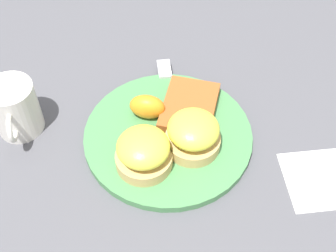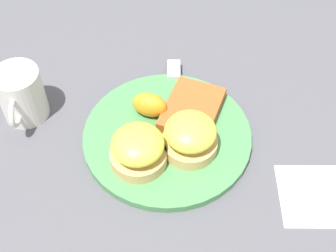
# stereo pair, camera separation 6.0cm
# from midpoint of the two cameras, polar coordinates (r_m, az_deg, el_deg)

# --- Properties ---
(ground_plane) EXTENTS (1.10, 1.10, 0.00)m
(ground_plane) POSITION_cam_midpoint_polar(r_m,az_deg,el_deg) (0.78, 2.19, -1.68)
(ground_plane) COLOR #4C4C51
(plate) EXTENTS (0.28, 0.28, 0.01)m
(plate) POSITION_cam_midpoint_polar(r_m,az_deg,el_deg) (0.78, 2.21, -1.36)
(plate) COLOR #47844C
(plate) RESTS_ON ground_plane
(sandwich_benedict_left) EXTENTS (0.09, 0.09, 0.06)m
(sandwich_benedict_left) POSITION_cam_midpoint_polar(r_m,az_deg,el_deg) (0.72, -1.17, -2.95)
(sandwich_benedict_left) COLOR tan
(sandwich_benedict_left) RESTS_ON plate
(sandwich_benedict_right) EXTENTS (0.09, 0.09, 0.06)m
(sandwich_benedict_right) POSITION_cam_midpoint_polar(r_m,az_deg,el_deg) (0.73, 5.17, -1.37)
(sandwich_benedict_right) COLOR tan
(sandwich_benedict_right) RESTS_ON plate
(hashbrown_patty) EXTENTS (0.14, 0.12, 0.02)m
(hashbrown_patty) POSITION_cam_midpoint_polar(r_m,az_deg,el_deg) (0.80, 5.22, 1.92)
(hashbrown_patty) COLOR #9E5022
(hashbrown_patty) RESTS_ON plate
(orange_wedge) EXTENTS (0.05, 0.07, 0.04)m
(orange_wedge) POSITION_cam_midpoint_polar(r_m,az_deg,el_deg) (0.78, 0.04, 2.48)
(orange_wedge) COLOR orange
(orange_wedge) RESTS_ON plate
(fork) EXTENTS (0.22, 0.02, 0.00)m
(fork) POSITION_cam_midpoint_polar(r_m,az_deg,el_deg) (0.82, 2.92, 3.33)
(fork) COLOR silver
(fork) RESTS_ON plate
(cup) EXTENTS (0.11, 0.08, 0.10)m
(cup) POSITION_cam_midpoint_polar(r_m,az_deg,el_deg) (0.81, -15.37, 3.59)
(cup) COLOR silver
(cup) RESTS_ON ground_plane
(napkin) EXTENTS (0.11, 0.11, 0.00)m
(napkin) POSITION_cam_midpoint_polar(r_m,az_deg,el_deg) (0.76, 19.80, -8.07)
(napkin) COLOR white
(napkin) RESTS_ON ground_plane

